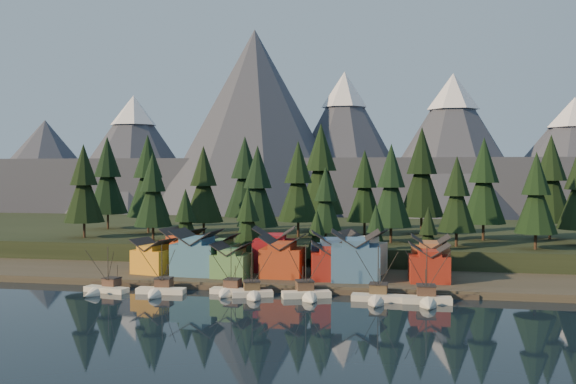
% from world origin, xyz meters
% --- Properties ---
extents(ground, '(500.00, 500.00, 0.00)m').
position_xyz_m(ground, '(0.00, 0.00, 0.00)').
color(ground, black).
rests_on(ground, ground).
extents(shore_strip, '(400.00, 50.00, 1.50)m').
position_xyz_m(shore_strip, '(0.00, 40.00, 0.75)').
color(shore_strip, '#363327').
rests_on(shore_strip, ground).
extents(hillside, '(420.00, 100.00, 6.00)m').
position_xyz_m(hillside, '(0.00, 90.00, 3.00)').
color(hillside, black).
rests_on(hillside, ground).
extents(dock, '(80.00, 4.00, 1.00)m').
position_xyz_m(dock, '(0.00, 16.50, 0.50)').
color(dock, '#443B30').
rests_on(dock, ground).
extents(mountain_ridge, '(560.00, 190.00, 90.00)m').
position_xyz_m(mountain_ridge, '(-4.20, 213.59, 26.06)').
color(mountain_ridge, '#484B5D').
rests_on(mountain_ridge, ground).
extents(boat_0, '(9.94, 10.52, 10.27)m').
position_xyz_m(boat_0, '(-33.74, 7.57, 1.87)').
color(boat_0, silver).
rests_on(boat_0, ground).
extents(boat_1, '(10.15, 10.98, 10.92)m').
position_xyz_m(boat_1, '(-22.02, 8.28, 2.01)').
color(boat_1, silver).
rests_on(boat_1, ground).
extents(boat_2, '(8.20, 8.84, 10.59)m').
position_xyz_m(boat_2, '(-8.43, 11.00, 2.14)').
color(boat_2, silver).
rests_on(boat_2, ground).
extents(boat_3, '(8.70, 9.26, 10.74)m').
position_xyz_m(boat_3, '(-3.04, 9.14, 2.16)').
color(boat_3, beige).
rests_on(boat_3, ground).
extents(boat_4, '(10.15, 10.65, 11.42)m').
position_xyz_m(boat_4, '(7.56, 10.16, 2.18)').
color(boat_4, silver).
rests_on(boat_4, ground).
extents(boat_5, '(10.17, 11.03, 11.60)m').
position_xyz_m(boat_5, '(21.01, 9.19, 2.19)').
color(boat_5, beige).
rests_on(boat_5, ground).
extents(boat_6, '(9.52, 10.29, 11.92)m').
position_xyz_m(boat_6, '(30.16, 8.93, 2.36)').
color(boat_6, beige).
rests_on(boat_6, ground).
extents(house_front_0, '(9.18, 8.86, 7.76)m').
position_xyz_m(house_front_0, '(-30.06, 24.37, 5.58)').
color(house_front_0, orange).
rests_on(house_front_0, shore_strip).
extents(house_front_1, '(10.07, 9.71, 10.00)m').
position_xyz_m(house_front_1, '(-19.57, 24.21, 6.75)').
color(house_front_1, teal).
rests_on(house_front_1, shore_strip).
extents(house_front_2, '(8.09, 8.15, 7.44)m').
position_xyz_m(house_front_2, '(-11.09, 22.47, 5.41)').
color(house_front_2, '#4F8347').
rests_on(house_front_2, shore_strip).
extents(house_front_3, '(8.97, 8.56, 9.06)m').
position_xyz_m(house_front_3, '(-0.31, 24.89, 6.26)').
color(house_front_3, '#9D3618').
rests_on(house_front_3, shore_strip).
extents(house_front_4, '(9.32, 9.81, 8.03)m').
position_xyz_m(house_front_4, '(10.16, 23.83, 5.72)').
color(house_front_4, maroon).
rests_on(house_front_4, shore_strip).
extents(house_front_5, '(10.94, 10.13, 10.53)m').
position_xyz_m(house_front_5, '(15.62, 23.57, 7.03)').
color(house_front_5, '#3A638B').
rests_on(house_front_5, shore_strip).
extents(house_front_6, '(8.68, 8.27, 8.06)m').
position_xyz_m(house_front_6, '(30.84, 24.59, 5.73)').
color(house_front_6, maroon).
rests_on(house_front_6, shore_strip).
extents(house_back_0, '(10.29, 10.04, 9.27)m').
position_xyz_m(house_back_0, '(-26.54, 34.08, 6.37)').
color(house_back_0, '#9C3518').
rests_on(house_back_0, shore_strip).
extents(house_back_1, '(7.82, 7.91, 8.38)m').
position_xyz_m(house_back_1, '(-16.41, 31.59, 5.90)').
color(house_back_1, '#447A42').
rests_on(house_back_1, shore_strip).
extents(house_back_2, '(10.62, 9.95, 10.10)m').
position_xyz_m(house_back_2, '(-3.90, 32.76, 6.81)').
color(house_back_2, maroon).
rests_on(house_back_2, shore_strip).
extents(house_back_3, '(10.91, 10.11, 9.56)m').
position_xyz_m(house_back_3, '(9.92, 30.85, 6.52)').
color(house_back_3, '#36547F').
rests_on(house_back_3, shore_strip).
extents(house_back_4, '(10.71, 10.45, 9.70)m').
position_xyz_m(house_back_4, '(16.67, 32.49, 6.59)').
color(house_back_4, beige).
rests_on(house_back_4, shore_strip).
extents(house_back_5, '(8.27, 8.37, 9.08)m').
position_xyz_m(house_back_5, '(31.25, 30.78, 6.26)').
color(house_back_5, '#955934').
rests_on(house_back_5, shore_strip).
extents(tree_hill_0, '(11.16, 11.16, 26.01)m').
position_xyz_m(tree_hill_0, '(-62.00, 52.00, 20.22)').
color(tree_hill_0, '#332319').
rests_on(tree_hill_0, hillside).
extents(tree_hill_1, '(12.59, 12.59, 29.32)m').
position_xyz_m(tree_hill_1, '(-50.00, 68.00, 22.03)').
color(tree_hill_1, '#332319').
rests_on(tree_hill_1, hillside).
extents(tree_hill_2, '(10.04, 10.04, 23.39)m').
position_xyz_m(tree_hill_2, '(-40.00, 48.00, 18.79)').
color(tree_hill_2, '#332319').
rests_on(tree_hill_2, hillside).
extents(tree_hill_3, '(10.98, 10.98, 25.57)m').
position_xyz_m(tree_hill_3, '(-30.00, 60.00, 19.98)').
color(tree_hill_3, '#332319').
rests_on(tree_hill_3, hillside).
extents(tree_hill_4, '(12.42, 12.42, 28.92)m').
position_xyz_m(tree_hill_4, '(-22.00, 75.00, 21.81)').
color(tree_hill_4, '#332319').
rests_on(tree_hill_4, hillside).
extents(tree_hill_5, '(10.78, 10.78, 25.12)m').
position_xyz_m(tree_hill_5, '(-12.00, 50.00, 19.73)').
color(tree_hill_5, '#332319').
rests_on(tree_hill_5, hillside).
extents(tree_hill_6, '(11.57, 11.57, 26.95)m').
position_xyz_m(tree_hill_6, '(-4.00, 65.00, 20.73)').
color(tree_hill_6, '#332319').
rests_on(tree_hill_6, hillside).
extents(tree_hill_7, '(8.46, 8.46, 19.70)m').
position_xyz_m(tree_hill_7, '(6.00, 48.00, 16.77)').
color(tree_hill_7, '#332319').
rests_on(tree_hill_7, hillside).
extents(tree_hill_8, '(10.52, 10.52, 24.52)m').
position_xyz_m(tree_hill_8, '(14.00, 72.00, 19.40)').
color(tree_hill_8, '#332319').
rests_on(tree_hill_8, hillside).
extents(tree_hill_9, '(10.97, 10.97, 25.56)m').
position_xyz_m(tree_hill_9, '(22.00, 55.00, 19.97)').
color(tree_hill_9, '#332319').
rests_on(tree_hill_9, hillside).
extents(tree_hill_10, '(13.46, 13.46, 31.35)m').
position_xyz_m(tree_hill_10, '(30.00, 80.00, 23.14)').
color(tree_hill_10, '#332319').
rests_on(tree_hill_10, hillside).
extents(tree_hill_11, '(9.55, 9.55, 22.25)m').
position_xyz_m(tree_hill_11, '(38.00, 50.00, 18.16)').
color(tree_hill_11, '#332319').
rests_on(tree_hill_11, hillside).
extents(tree_hill_12, '(11.80, 11.80, 27.50)m').
position_xyz_m(tree_hill_12, '(46.00, 66.00, 21.03)').
color(tree_hill_12, '#332319').
rests_on(tree_hill_12, hillside).
extents(tree_hill_13, '(9.92, 9.92, 23.10)m').
position_xyz_m(tree_hill_13, '(56.00, 48.00, 18.62)').
color(tree_hill_13, '#332319').
rests_on(tree_hill_13, hillside).
extents(tree_hill_14, '(12.18, 12.18, 28.37)m').
position_xyz_m(tree_hill_14, '(64.00, 72.00, 21.51)').
color(tree_hill_14, '#332319').
rests_on(tree_hill_14, hillside).
extents(tree_hill_15, '(14.17, 14.17, 33.01)m').
position_xyz_m(tree_hill_15, '(0.00, 82.00, 24.05)').
color(tree_hill_15, '#332319').
rests_on(tree_hill_15, hillside).
extents(tree_hill_16, '(12.65, 12.65, 29.46)m').
position_xyz_m(tree_hill_16, '(-68.00, 78.00, 22.11)').
color(tree_hill_16, '#332319').
rests_on(tree_hill_16, hillside).
extents(tree_shore_0, '(8.01, 8.01, 18.66)m').
position_xyz_m(tree_shore_0, '(-28.00, 40.00, 11.69)').
color(tree_shore_0, '#332319').
rests_on(tree_shore_0, shore_strip).
extents(tree_shore_1, '(8.31, 8.31, 19.35)m').
position_xyz_m(tree_shore_1, '(-12.00, 40.00, 12.07)').
color(tree_shore_1, '#332319').
rests_on(tree_shore_1, shore_strip).
extents(tree_shore_2, '(5.95, 5.95, 13.86)m').
position_xyz_m(tree_shore_2, '(5.00, 40.00, 9.06)').
color(tree_shore_2, '#332319').
rests_on(tree_shore_2, shore_strip).
extents(tree_shore_3, '(6.59, 6.59, 15.36)m').
position_xyz_m(tree_shore_3, '(19.00, 40.00, 9.88)').
color(tree_shore_3, '#332319').
rests_on(tree_shore_3, shore_strip).
extents(tree_shore_4, '(6.40, 6.40, 14.90)m').
position_xyz_m(tree_shore_4, '(31.00, 40.00, 9.63)').
color(tree_shore_4, '#332319').
rests_on(tree_shore_4, shore_strip).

